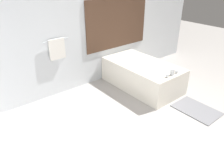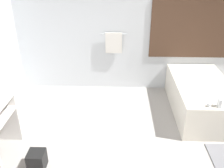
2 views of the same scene
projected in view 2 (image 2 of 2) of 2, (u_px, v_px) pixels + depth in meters
The scene contains 4 objects.
ground_plane at pixel (131, 163), 3.31m from camera, with size 16.00×16.00×0.00m, color #A8A39E.
wall_back_with_blinds at pixel (132, 23), 4.69m from camera, with size 7.40×0.13×2.70m.
bathtub at pixel (201, 96), 4.32m from camera, with size 0.93×1.71×0.67m.
waste_bin at pixel (37, 160), 3.19m from camera, with size 0.21×0.21×0.24m.
Camera 2 is at (-0.17, -2.49, 2.43)m, focal length 40.00 mm.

